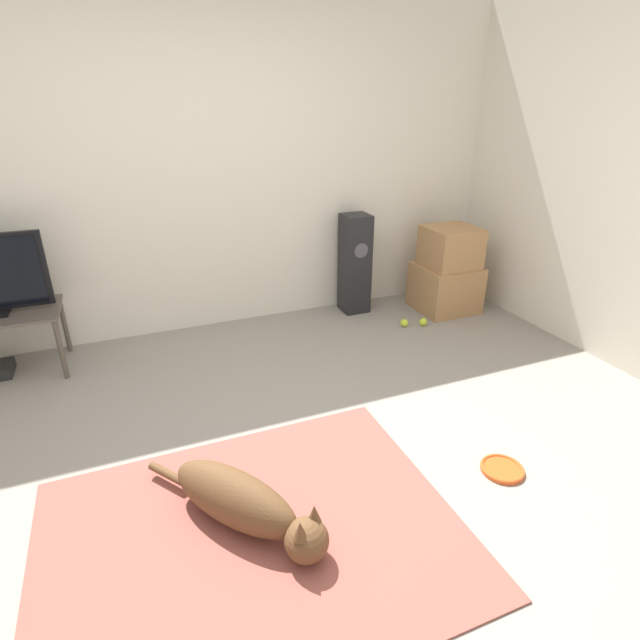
{
  "coord_description": "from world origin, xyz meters",
  "views": [
    {
      "loc": [
        -0.61,
        -1.92,
        1.79
      ],
      "look_at": [
        0.52,
        0.86,
        0.45
      ],
      "focal_mm": 28.0,
      "sensor_mm": 36.0,
      "label": 1
    }
  ],
  "objects_px": {
    "frisbee": "(502,469)",
    "cardboard_box_lower": "(445,287)",
    "dog": "(244,503)",
    "cardboard_box_upper": "(451,247)",
    "tennis_ball_near_speaker": "(404,323)",
    "floor_speaker": "(355,264)",
    "tennis_ball_by_boxes": "(423,322)"
  },
  "relations": [
    {
      "from": "floor_speaker",
      "to": "frisbee",
      "type": "bearing_deg",
      "value": -95.58
    },
    {
      "from": "frisbee",
      "to": "tennis_ball_near_speaker",
      "type": "height_order",
      "value": "tennis_ball_near_speaker"
    },
    {
      "from": "cardboard_box_lower",
      "to": "frisbee",
      "type": "bearing_deg",
      "value": -116.96
    },
    {
      "from": "frisbee",
      "to": "cardboard_box_lower",
      "type": "relative_size",
      "value": 0.44
    },
    {
      "from": "dog",
      "to": "frisbee",
      "type": "distance_m",
      "value": 1.35
    },
    {
      "from": "tennis_ball_near_speaker",
      "to": "frisbee",
      "type": "bearing_deg",
      "value": -104.69
    },
    {
      "from": "tennis_ball_near_speaker",
      "to": "cardboard_box_upper",
      "type": "bearing_deg",
      "value": 20.0
    },
    {
      "from": "cardboard_box_upper",
      "to": "tennis_ball_near_speaker",
      "type": "relative_size",
      "value": 6.58
    },
    {
      "from": "dog",
      "to": "floor_speaker",
      "type": "bearing_deg",
      "value": 53.55
    },
    {
      "from": "dog",
      "to": "frisbee",
      "type": "height_order",
      "value": "dog"
    },
    {
      "from": "dog",
      "to": "tennis_ball_by_boxes",
      "type": "relative_size",
      "value": 13.39
    },
    {
      "from": "cardboard_box_upper",
      "to": "floor_speaker",
      "type": "distance_m",
      "value": 0.85
    },
    {
      "from": "cardboard_box_lower",
      "to": "cardboard_box_upper",
      "type": "xyz_separation_m",
      "value": [
        0.0,
        -0.01,
        0.38
      ]
    },
    {
      "from": "dog",
      "to": "frisbee",
      "type": "bearing_deg",
      "value": -6.23
    },
    {
      "from": "dog",
      "to": "floor_speaker",
      "type": "height_order",
      "value": "floor_speaker"
    },
    {
      "from": "cardboard_box_upper",
      "to": "tennis_ball_by_boxes",
      "type": "height_order",
      "value": "cardboard_box_upper"
    },
    {
      "from": "tennis_ball_by_boxes",
      "to": "tennis_ball_near_speaker",
      "type": "distance_m",
      "value": 0.17
    },
    {
      "from": "floor_speaker",
      "to": "tennis_ball_by_boxes",
      "type": "relative_size",
      "value": 13.32
    },
    {
      "from": "tennis_ball_by_boxes",
      "to": "cardboard_box_upper",
      "type": "bearing_deg",
      "value": 32.14
    },
    {
      "from": "dog",
      "to": "floor_speaker",
      "type": "distance_m",
      "value": 2.64
    },
    {
      "from": "frisbee",
      "to": "tennis_ball_by_boxes",
      "type": "distance_m",
      "value": 1.83
    },
    {
      "from": "tennis_ball_by_boxes",
      "to": "frisbee",
      "type": "bearing_deg",
      "value": -109.95
    },
    {
      "from": "cardboard_box_lower",
      "to": "tennis_ball_near_speaker",
      "type": "relative_size",
      "value": 7.74
    },
    {
      "from": "cardboard_box_upper",
      "to": "floor_speaker",
      "type": "relative_size",
      "value": 0.49
    },
    {
      "from": "cardboard_box_upper",
      "to": "frisbee",
      "type": "bearing_deg",
      "value": -117.18
    },
    {
      "from": "cardboard_box_lower",
      "to": "cardboard_box_upper",
      "type": "bearing_deg",
      "value": -68.44
    },
    {
      "from": "cardboard_box_lower",
      "to": "tennis_ball_by_boxes",
      "type": "xyz_separation_m",
      "value": [
        -0.38,
        -0.25,
        -0.17
      ]
    },
    {
      "from": "dog",
      "to": "cardboard_box_upper",
      "type": "xyz_separation_m",
      "value": [
        2.34,
        1.81,
        0.45
      ]
    },
    {
      "from": "floor_speaker",
      "to": "cardboard_box_lower",
      "type": "bearing_deg",
      "value": -20.36
    },
    {
      "from": "dog",
      "to": "cardboard_box_upper",
      "type": "bearing_deg",
      "value": 37.7
    },
    {
      "from": "dog",
      "to": "cardboard_box_upper",
      "type": "relative_size",
      "value": 2.03
    },
    {
      "from": "cardboard_box_upper",
      "to": "dog",
      "type": "bearing_deg",
      "value": -142.3
    }
  ]
}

